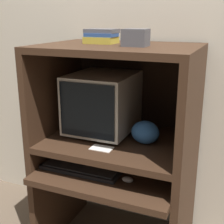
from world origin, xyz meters
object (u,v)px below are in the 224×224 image
Objects in this scene: book_stack at (101,36)px; mouse at (128,179)px; storage_box at (136,38)px; keyboard at (80,169)px; snack_bag at (145,132)px; crt_monitor at (103,102)px.

mouse is at bearing -44.06° from book_stack.
book_stack is (-0.27, 0.26, 0.73)m from mouse.
keyboard is at bearing -152.26° from storage_box.
book_stack reaches higher than mouse.
snack_bag is at bearing 29.23° from keyboard.
storage_box is (0.27, 0.14, 0.74)m from keyboard.
snack_bag reaches higher than mouse.
mouse is at bearing -99.51° from snack_bag.
keyboard is 0.29m from mouse.
book_stack is at bearing -75.33° from crt_monitor.
book_stack is 0.26m from storage_box.
mouse is 0.29m from snack_bag.
keyboard is at bearing -150.77° from snack_bag.
crt_monitor reaches higher than keyboard.
snack_bag is 0.61m from book_stack.
storage_box is (0.25, -0.12, 0.40)m from crt_monitor.
crt_monitor is 0.40m from book_stack.
snack_bag is (0.30, -0.08, -0.12)m from crt_monitor.
keyboard is 0.80m from storage_box.
keyboard is 3.74× the size of storage_box.
crt_monitor is at bearing 104.67° from book_stack.
storage_box reaches higher than crt_monitor.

